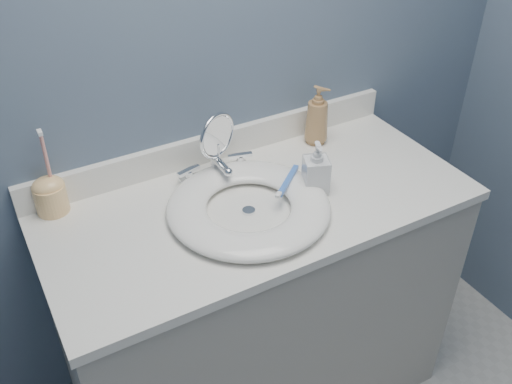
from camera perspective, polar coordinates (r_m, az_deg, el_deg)
back_wall at (r=1.66m, az=-4.45°, el=13.01°), size 2.20×0.02×2.40m
vanity_cabinet at (r=1.92m, az=0.27°, el=-11.88°), size 1.20×0.55×0.85m
countertop at (r=1.62m, az=0.32°, el=-1.34°), size 1.22×0.57×0.03m
backsplash at (r=1.78m, az=-3.88°, el=4.68°), size 1.22×0.02×0.09m
basin at (r=1.56m, az=-0.74°, el=-1.47°), size 0.45×0.45×0.04m
drain at (r=1.57m, az=-0.73°, el=-1.90°), size 0.04×0.04×0.01m
faucet at (r=1.70m, az=-3.94°, el=2.29°), size 0.25×0.13×0.07m
makeup_mirror at (r=1.65m, az=-3.88°, el=4.91°), size 0.14×0.08×0.21m
soap_bottle_amber at (r=1.84m, az=6.14°, el=7.65°), size 0.10×0.10×0.20m
soap_bottle_clear at (r=1.62m, az=6.06°, el=2.46°), size 0.09×0.09×0.16m
toothbrush_holder at (r=1.64m, az=-19.91°, el=-0.16°), size 0.09×0.09×0.25m
toothbrush_lying at (r=1.61m, az=3.14°, el=1.02°), size 0.14×0.12×0.02m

